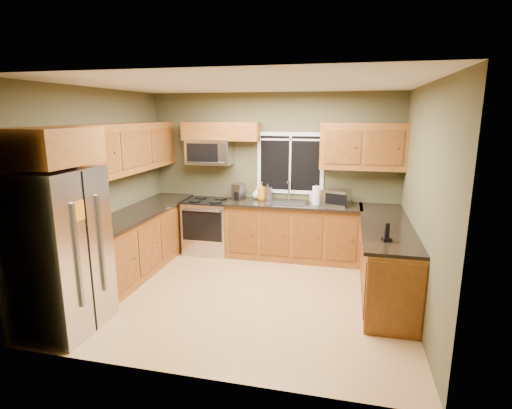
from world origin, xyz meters
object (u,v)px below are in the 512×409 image
at_px(coffee_maker, 238,192).
at_px(paper_towel_roll, 316,196).
at_px(kettle, 268,192).
at_px(microwave, 210,152).
at_px(soap_bottle_a, 261,191).
at_px(refrigerator, 60,252).
at_px(toaster_oven, 336,197).
at_px(soap_bottle_c, 257,193).
at_px(range, 209,226).
at_px(cordless_phone, 387,236).
at_px(soap_bottle_b, 313,195).

relative_size(coffee_maker, paper_towel_roll, 0.83).
bearing_deg(kettle, paper_towel_roll, -13.27).
xyz_separation_m(microwave, paper_towel_roll, (1.82, -0.15, -0.64)).
bearing_deg(soap_bottle_a, refrigerator, -118.82).
height_order(toaster_oven, soap_bottle_c, toaster_oven).
xyz_separation_m(kettle, soap_bottle_a, (-0.10, -0.06, 0.03)).
distance_m(range, soap_bottle_a, 1.10).
relative_size(paper_towel_roll, cordless_phone, 1.53).
distance_m(range, soap_bottle_c, 1.01).
bearing_deg(coffee_maker, paper_towel_roll, -4.49).
relative_size(microwave, paper_towel_roll, 2.34).
xyz_separation_m(range, paper_towel_roll, (1.82, -0.01, 0.62)).
bearing_deg(cordless_phone, soap_bottle_b, 117.57).
height_order(paper_towel_roll, soap_bottle_a, paper_towel_roll).
xyz_separation_m(microwave, soap_bottle_b, (1.75, 0.09, -0.68)).
height_order(paper_towel_roll, soap_bottle_c, paper_towel_roll).
bearing_deg(microwave, kettle, 2.53).
relative_size(paper_towel_roll, soap_bottle_c, 1.73).
distance_m(range, paper_towel_roll, 1.93).
height_order(refrigerator, soap_bottle_b, refrigerator).
bearing_deg(paper_towel_roll, cordless_phone, -61.00).
xyz_separation_m(microwave, cordless_phone, (2.76, -1.85, -0.73)).
bearing_deg(soap_bottle_b, paper_towel_roll, -73.39).
height_order(microwave, coffee_maker, microwave).
xyz_separation_m(microwave, coffee_maker, (0.51, -0.05, -0.66)).
height_order(toaster_oven, paper_towel_roll, paper_towel_roll).
bearing_deg(kettle, coffee_maker, -169.50).
bearing_deg(soap_bottle_a, paper_towel_roll, -8.17).
bearing_deg(paper_towel_roll, soap_bottle_a, 171.83).
xyz_separation_m(soap_bottle_b, soap_bottle_c, (-0.95, -0.00, -0.01)).
height_order(soap_bottle_b, soap_bottle_c, soap_bottle_b).
relative_size(soap_bottle_b, cordless_phone, 1.00).
distance_m(refrigerator, range, 2.89).
xyz_separation_m(kettle, paper_towel_roll, (0.82, -0.19, 0.02)).
bearing_deg(soap_bottle_c, soap_bottle_b, 0.26).
height_order(paper_towel_roll, soap_bottle_b, paper_towel_roll).
relative_size(kettle, soap_bottle_b, 1.30).
xyz_separation_m(paper_towel_roll, soap_bottle_c, (-1.02, 0.24, -0.05)).
height_order(microwave, kettle, microwave).
bearing_deg(range, soap_bottle_b, 7.50).
relative_size(coffee_maker, kettle, 0.97).
xyz_separation_m(range, microwave, (-0.00, 0.14, 1.26)).
relative_size(refrigerator, range, 1.92).
relative_size(range, soap_bottle_a, 3.08).
bearing_deg(cordless_phone, kettle, 133.01).
bearing_deg(range, soap_bottle_c, 15.78).
relative_size(coffee_maker, soap_bottle_c, 1.43).
bearing_deg(refrigerator, soap_bottle_b, 50.89).
bearing_deg(toaster_oven, coffee_maker, 177.42).
height_order(range, coffee_maker, coffee_maker).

